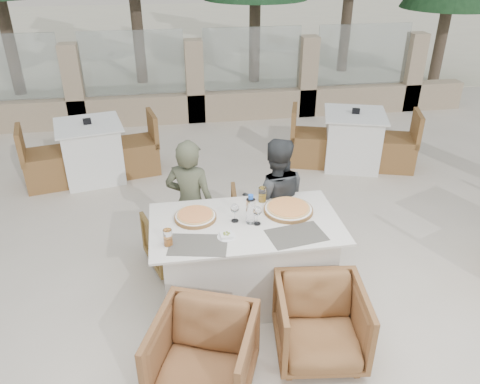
{
  "coord_description": "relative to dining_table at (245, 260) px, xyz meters",
  "views": [
    {
      "loc": [
        -0.51,
        -3.18,
        2.86
      ],
      "look_at": [
        0.07,
        0.38,
        0.9
      ],
      "focal_mm": 35.0,
      "sensor_mm": 36.0,
      "label": 1
    }
  ],
  "objects": [
    {
      "name": "ground",
      "position": [
        -0.07,
        -0.08,
        -0.39
      ],
      "size": [
        80.0,
        80.0,
        0.0
      ],
      "primitive_type": "plane",
      "color": "beige",
      "rests_on": "ground"
    },
    {
      "name": "sand_patch",
      "position": [
        -0.07,
        13.92,
        -0.38
      ],
      "size": [
        30.0,
        16.0,
        0.01
      ],
      "primitive_type": "cube",
      "color": "beige",
      "rests_on": "ground"
    },
    {
      "name": "perimeter_wall_far",
      "position": [
        -0.07,
        4.72,
        0.42
      ],
      "size": [
        10.0,
        0.34,
        1.6
      ],
      "primitive_type": null,
      "color": "tan",
      "rests_on": "ground"
    },
    {
      "name": "dining_table",
      "position": [
        0.0,
        0.0,
        0.0
      ],
      "size": [
        1.6,
        0.9,
        0.77
      ],
      "primitive_type": null,
      "color": "silver",
      "rests_on": "ground"
    },
    {
      "name": "placemat_near_left",
      "position": [
        -0.42,
        -0.26,
        0.39
      ],
      "size": [
        0.5,
        0.38,
        0.0
      ],
      "primitive_type": "cube",
      "rotation": [
        0.0,
        0.0,
        -0.2
      ],
      "color": "#545048",
      "rests_on": "dining_table"
    },
    {
      "name": "placemat_near_right",
      "position": [
        0.37,
        -0.25,
        0.39
      ],
      "size": [
        0.49,
        0.37,
        0.0
      ],
      "primitive_type": "cube",
      "rotation": [
        0.0,
        0.0,
        0.16
      ],
      "color": "#4F4B44",
      "rests_on": "dining_table"
    },
    {
      "name": "pizza_left",
      "position": [
        -0.41,
        0.13,
        0.41
      ],
      "size": [
        0.44,
        0.44,
        0.05
      ],
      "primitive_type": "cylinder",
      "rotation": [
        0.0,
        0.0,
        0.29
      ],
      "color": "#D8471D",
      "rests_on": "dining_table"
    },
    {
      "name": "pizza_right",
      "position": [
        0.4,
        0.12,
        0.41
      ],
      "size": [
        0.55,
        0.55,
        0.06
      ],
      "primitive_type": "cylinder",
      "rotation": [
        0.0,
        0.0,
        0.37
      ],
      "color": "#E0571E",
      "rests_on": "dining_table"
    },
    {
      "name": "water_bottle",
      "position": [
        0.04,
        -0.01,
        0.52
      ],
      "size": [
        0.08,
        0.08,
        0.26
      ],
      "primitive_type": "cylinder",
      "rotation": [
        0.0,
        0.0,
        0.11
      ],
      "color": "#A4C1D7",
      "rests_on": "dining_table"
    },
    {
      "name": "wine_glass_centre",
      "position": [
        -0.09,
        0.04,
        0.48
      ],
      "size": [
        0.1,
        0.1,
        0.18
      ],
      "primitive_type": null,
      "rotation": [
        0.0,
        0.0,
        -0.43
      ],
      "color": "white",
      "rests_on": "dining_table"
    },
    {
      "name": "wine_glass_near",
      "position": [
        0.09,
        -0.04,
        0.48
      ],
      "size": [
        0.09,
        0.09,
        0.18
      ],
      "primitive_type": null,
      "rotation": [
        0.0,
        0.0,
        0.14
      ],
      "color": "white",
      "rests_on": "dining_table"
    },
    {
      "name": "beer_glass_left",
      "position": [
        -0.65,
        -0.23,
        0.45
      ],
      "size": [
        0.07,
        0.07,
        0.14
      ],
      "primitive_type": "cylinder",
      "rotation": [
        0.0,
        0.0,
        -0.08
      ],
      "color": "orange",
      "rests_on": "dining_table"
    },
    {
      "name": "beer_glass_right",
      "position": [
        0.21,
        0.33,
        0.45
      ],
      "size": [
        0.08,
        0.08,
        0.14
      ],
      "primitive_type": "cylinder",
      "rotation": [
        0.0,
        0.0,
        -0.25
      ],
      "color": "gold",
      "rests_on": "dining_table"
    },
    {
      "name": "olive_dish",
      "position": [
        -0.19,
        -0.19,
        0.41
      ],
      "size": [
        0.11,
        0.11,
        0.04
      ],
      "primitive_type": null,
      "rotation": [
        0.0,
        0.0,
        0.02
      ],
      "color": "silver",
      "rests_on": "dining_table"
    },
    {
      "name": "armchair_far_left",
      "position": [
        -0.57,
        0.59,
        -0.12
      ],
      "size": [
        0.72,
        0.73,
        0.53
      ],
      "primitive_type": "imported",
      "rotation": [
        0.0,
        0.0,
        3.45
      ],
      "color": "brown",
      "rests_on": "ground"
    },
    {
      "name": "armchair_far_right",
      "position": [
        0.32,
        0.81,
        -0.09
      ],
      "size": [
        0.69,
        0.7,
        0.59
      ],
      "primitive_type": "imported",
      "rotation": [
        0.0,
        0.0,
        3.05
      ],
      "color": "olive",
      "rests_on": "ground"
    },
    {
      "name": "armchair_near_left",
      "position": [
        -0.46,
        -0.96,
        -0.07
      ],
      "size": [
        0.88,
        0.89,
        0.63
      ],
      "primitive_type": "imported",
      "rotation": [
        0.0,
        0.0,
        -0.38
      ],
      "color": "brown",
      "rests_on": "ground"
    },
    {
      "name": "armchair_near_right",
      "position": [
        0.44,
        -0.77,
        -0.08
      ],
      "size": [
        0.73,
        0.75,
        0.61
      ],
      "primitive_type": "imported",
      "rotation": [
        0.0,
        0.0,
        -0.12
      ],
      "color": "brown",
      "rests_on": "ground"
    },
    {
      "name": "diner_left",
      "position": [
        -0.43,
        0.58,
        0.27
      ],
      "size": [
        0.56,
        0.47,
        1.31
      ],
      "primitive_type": "imported",
      "rotation": [
        0.0,
        0.0,
        2.74
      ],
      "color": "#4A4E39",
      "rests_on": "ground"
    },
    {
      "name": "diner_right",
      "position": [
        0.37,
        0.52,
        0.26
      ],
      "size": [
        0.68,
        0.56,
        1.29
      ],
      "primitive_type": "imported",
      "rotation": [
        0.0,
        0.0,
        3.02
      ],
      "color": "#333638",
      "rests_on": "ground"
    },
    {
      "name": "bg_table_a",
      "position": [
        -1.6,
        2.66,
        0.0
      ],
      "size": [
        1.77,
        1.14,
        0.77
      ],
      "primitive_type": null,
      "rotation": [
        0.0,
        0.0,
        0.21
      ],
      "color": "white",
      "rests_on": "ground"
    },
    {
      "name": "bg_table_b",
      "position": [
        1.95,
        2.5,
        0.0
      ],
      "size": [
        1.81,
        1.27,
        0.77
      ],
      "primitive_type": null,
      "rotation": [
        0.0,
        0.0,
        -0.3
      ],
      "color": "white",
      "rests_on": "ground"
    }
  ]
}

